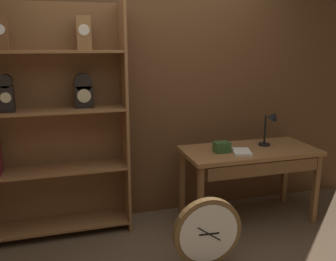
% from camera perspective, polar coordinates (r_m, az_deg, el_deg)
% --- Properties ---
extents(back_wood_panel, '(4.80, 0.05, 2.60)m').
position_cam_1_polar(back_wood_panel, '(3.61, -2.79, 6.37)').
color(back_wood_panel, brown).
rests_on(back_wood_panel, ground).
extents(bookshelf, '(1.35, 0.34, 2.11)m').
position_cam_1_polar(bookshelf, '(3.37, -18.62, 0.95)').
color(bookshelf, brown).
rests_on(bookshelf, ground).
extents(workbench, '(1.32, 0.62, 0.75)m').
position_cam_1_polar(workbench, '(3.63, 12.95, -4.30)').
color(workbench, brown).
rests_on(workbench, ground).
extents(desk_lamp, '(0.17, 0.17, 0.37)m').
position_cam_1_polar(desk_lamp, '(3.73, 15.95, 0.85)').
color(desk_lamp, black).
rests_on(desk_lamp, workbench).
extents(toolbox_small, '(0.15, 0.12, 0.10)m').
position_cam_1_polar(toolbox_small, '(3.45, 8.55, -2.63)').
color(toolbox_small, '#2D5123').
rests_on(toolbox_small, workbench).
extents(open_repair_manual, '(0.22, 0.26, 0.02)m').
position_cam_1_polar(open_repair_manual, '(3.46, 11.64, -3.35)').
color(open_repair_manual, silver).
rests_on(open_repair_manual, workbench).
extents(round_clock_large, '(0.56, 0.11, 0.60)m').
position_cam_1_polar(round_clock_large, '(2.94, 6.28, -15.97)').
color(round_clock_large, brown).
rests_on(round_clock_large, ground).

